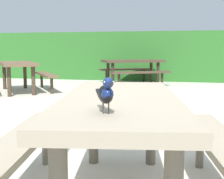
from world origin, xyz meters
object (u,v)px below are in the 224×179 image
Objects in this scene: picnic_table_mid_left at (133,66)px; bird_grackle at (106,93)px; picnic_table_far_centre at (18,70)px; picnic_table_foreground at (120,123)px.

bird_grackle is at bearing -82.56° from picnic_table_mid_left.
picnic_table_mid_left is at bearing 41.53° from picnic_table_far_centre.
picnic_table_foreground and picnic_table_mid_left have the same top height.
picnic_table_mid_left is 3.39m from picnic_table_far_centre.
picnic_table_far_centre is (-3.50, 4.86, 0.00)m from picnic_table_foreground.
picnic_table_mid_left is at bearing 97.44° from bird_grackle.
picnic_table_mid_left is at bearing 97.72° from picnic_table_foreground.
picnic_table_foreground is 5.99m from picnic_table_far_centre.
picnic_table_mid_left and picnic_table_far_centre have the same top height.
bird_grackle is 7.76m from picnic_table_mid_left.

